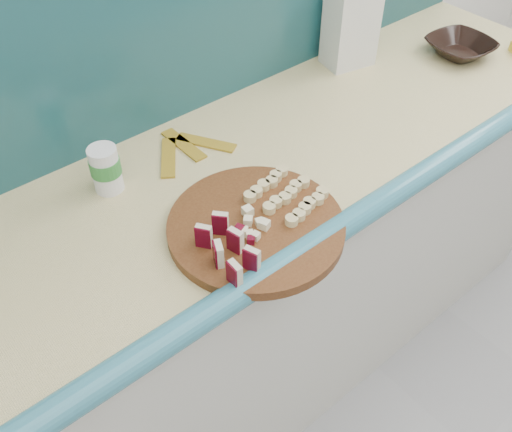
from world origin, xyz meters
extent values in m
cube|color=beige|center=(0.10, 1.50, 0.44)|extent=(2.20, 0.60, 0.88)
cube|color=#D7C57E|center=(0.10, 1.50, 0.90)|extent=(2.20, 0.60, 0.03)
cube|color=teal|center=(0.10, 1.20, 0.90)|extent=(2.20, 0.06, 0.03)
cube|color=teal|center=(0.10, 1.79, 1.16)|extent=(2.20, 0.02, 0.50)
cylinder|color=#45230E|center=(-0.07, 1.31, 0.92)|extent=(0.44, 0.44, 0.02)
cube|color=beige|center=(-0.20, 1.21, 0.96)|extent=(0.02, 0.03, 0.05)
cube|color=#4B0514|center=(-0.21, 1.21, 0.96)|extent=(0.01, 0.03, 0.05)
cube|color=beige|center=(-0.20, 1.27, 0.96)|extent=(0.02, 0.03, 0.05)
cube|color=#4B0514|center=(-0.21, 1.27, 0.96)|extent=(0.01, 0.03, 0.05)
cube|color=beige|center=(-0.19, 1.33, 0.96)|extent=(0.02, 0.03, 0.05)
cube|color=#4B0514|center=(-0.20, 1.33, 0.96)|extent=(0.01, 0.03, 0.05)
cube|color=beige|center=(-0.16, 1.22, 0.96)|extent=(0.02, 0.03, 0.05)
cube|color=#4B0514|center=(-0.16, 1.22, 0.96)|extent=(0.01, 0.03, 0.05)
cube|color=beige|center=(-0.15, 1.28, 0.96)|extent=(0.02, 0.03, 0.05)
cube|color=#4B0514|center=(-0.16, 1.28, 0.96)|extent=(0.01, 0.03, 0.05)
cube|color=beige|center=(-0.14, 1.34, 0.96)|extent=(0.02, 0.03, 0.05)
cube|color=#4B0514|center=(-0.15, 1.34, 0.96)|extent=(0.01, 0.03, 0.05)
cube|color=beige|center=(-0.08, 1.31, 0.94)|extent=(0.02, 0.02, 0.02)
cube|color=beige|center=(-0.08, 1.32, 0.94)|extent=(0.02, 0.02, 0.02)
cube|color=#4B0514|center=(-0.09, 1.33, 0.94)|extent=(0.02, 0.02, 0.02)
cube|color=beige|center=(-0.10, 1.31, 0.94)|extent=(0.02, 0.02, 0.02)
cube|color=beige|center=(-0.11, 1.31, 0.94)|extent=(0.02, 0.02, 0.02)
cube|color=beige|center=(-0.11, 1.29, 0.94)|extent=(0.02, 0.02, 0.02)
cube|color=beige|center=(-0.10, 1.30, 0.94)|extent=(0.02, 0.02, 0.02)
cube|color=beige|center=(-0.09, 1.29, 0.94)|extent=(0.02, 0.02, 0.02)
cube|color=#4B0514|center=(-0.07, 1.29, 0.94)|extent=(0.02, 0.02, 0.02)
cylinder|color=#D1BD80|center=(-0.01, 1.26, 0.94)|extent=(0.03, 0.03, 0.02)
cylinder|color=#D1BD80|center=(0.01, 1.27, 0.94)|extent=(0.03, 0.03, 0.02)
cylinder|color=#D1BD80|center=(0.03, 1.27, 0.94)|extent=(0.03, 0.03, 0.02)
cylinder|color=#D1BD80|center=(0.06, 1.27, 0.94)|extent=(0.03, 0.03, 0.02)
cylinder|color=#D1BD80|center=(0.08, 1.28, 0.94)|extent=(0.03, 0.03, 0.02)
cylinder|color=#D1BD80|center=(0.10, 1.28, 0.94)|extent=(0.03, 0.03, 0.02)
cylinder|color=#D1BD80|center=(-0.02, 1.32, 0.94)|extent=(0.03, 0.03, 0.02)
cylinder|color=#D1BD80|center=(0.00, 1.32, 0.94)|extent=(0.03, 0.03, 0.02)
cylinder|color=#D1BD80|center=(0.02, 1.33, 0.94)|extent=(0.03, 0.03, 0.02)
cylinder|color=#D1BD80|center=(0.05, 1.33, 0.94)|extent=(0.03, 0.03, 0.02)
cylinder|color=#D1BD80|center=(0.07, 1.33, 0.94)|extent=(0.03, 0.03, 0.02)
cylinder|color=#D1BD80|center=(0.09, 1.34, 0.94)|extent=(0.03, 0.03, 0.02)
cylinder|color=#D1BD80|center=(-0.03, 1.38, 0.94)|extent=(0.03, 0.03, 0.02)
cylinder|color=#D1BD80|center=(-0.01, 1.38, 0.94)|extent=(0.03, 0.03, 0.02)
cylinder|color=#D1BD80|center=(0.01, 1.38, 0.94)|extent=(0.03, 0.03, 0.02)
cylinder|color=#D1BD80|center=(0.04, 1.39, 0.94)|extent=(0.03, 0.03, 0.02)
cylinder|color=#D1BD80|center=(0.06, 1.39, 0.94)|extent=(0.03, 0.03, 0.02)
cylinder|color=#D1BD80|center=(0.08, 1.39, 0.94)|extent=(0.03, 0.03, 0.02)
imported|color=black|center=(0.91, 1.50, 0.93)|extent=(0.22, 0.22, 0.05)
cube|color=silver|center=(0.61, 1.69, 1.03)|extent=(0.16, 0.13, 0.24)
cylinder|color=white|center=(-0.24, 1.64, 0.97)|extent=(0.07, 0.07, 0.11)
cylinder|color=#308537|center=(-0.24, 1.64, 0.98)|extent=(0.07, 0.07, 0.04)
cube|color=#B59322|center=(-0.08, 1.64, 0.91)|extent=(0.12, 0.15, 0.01)
cube|color=#B59322|center=(-0.02, 1.66, 0.91)|extent=(0.04, 0.16, 0.01)
cube|color=#B59322|center=(0.03, 1.63, 0.91)|extent=(0.11, 0.15, 0.01)
camera|label=1|loc=(-0.62, 0.65, 1.79)|focal=40.00mm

